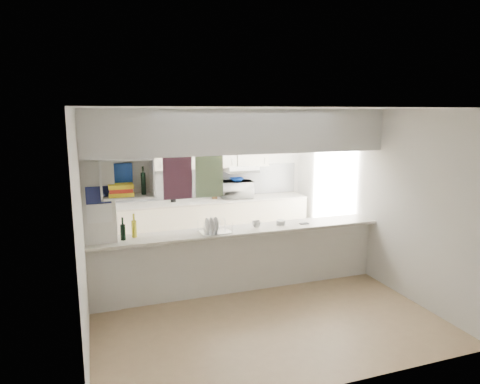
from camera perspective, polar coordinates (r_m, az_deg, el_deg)
name	(u,v)px	position (r m, az deg, el deg)	size (l,w,h in m)	color
floor	(241,290)	(6.41, 0.16, -12.89)	(4.80, 4.80, 0.00)	#A1825D
ceiling	(241,109)	(5.88, 0.17, 11.04)	(4.80, 4.80, 0.00)	white
wall_back	(200,178)	(8.28, -5.35, 1.85)	(4.20, 4.20, 0.00)	silver
wall_left	(83,214)	(5.69, -20.25, -2.83)	(4.80, 4.80, 0.00)	silver
wall_right	(368,194)	(6.98, 16.66, -0.20)	(4.80, 4.80, 0.00)	silver
servery_partition	(229,178)	(5.89, -1.43, 1.85)	(4.20, 0.50, 2.60)	silver
cubby_shelf	(125,181)	(5.56, -15.04, 1.49)	(0.65, 0.35, 0.50)	white
kitchen_run	(212,204)	(8.15, -3.76, -1.66)	(3.60, 0.63, 2.24)	beige
microwave	(237,189)	(8.25, -0.38, 0.34)	(0.59, 0.40, 0.33)	white
bowl	(237,180)	(8.20, -0.45, 1.66)	(0.27, 0.27, 0.07)	navy
dish_rack	(215,226)	(5.92, -3.41, -4.56)	(0.44, 0.34, 0.22)	silver
cup	(256,224)	(6.12, 2.19, -4.29)	(0.12, 0.12, 0.10)	white
wine_bottles	(129,230)	(5.81, -14.61, -4.91)	(0.22, 0.15, 0.32)	black
plastic_tubs	(283,223)	(6.35, 5.69, -4.08)	(0.49, 0.17, 0.07)	silver
utensil_jar	(173,198)	(7.97, -8.90, -0.84)	(0.10, 0.10, 0.14)	black
knife_block	(215,194)	(8.17, -3.40, -0.26)	(0.09, 0.08, 0.19)	brown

